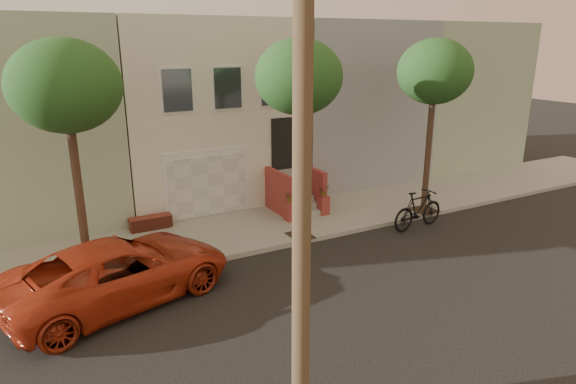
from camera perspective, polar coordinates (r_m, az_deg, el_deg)
ground at (r=13.20m, az=5.85°, el=-11.98°), size 90.00×90.00×0.00m
sidewalk at (r=17.41m, az=-4.10°, el=-4.27°), size 40.00×3.70×0.15m
house_row at (r=21.86m, az=-10.78°, el=9.52°), size 33.10×11.70×7.00m
tree_left at (r=13.45m, az=-24.02°, el=10.80°), size 2.70×2.57×6.30m
tree_mid at (r=15.43m, az=1.26°, el=12.83°), size 2.70×2.57×6.30m
tree_right at (r=18.77m, az=16.38°, el=12.91°), size 2.70×2.57×6.30m
pickup_truck at (r=13.41m, az=-18.67°, el=-8.56°), size 6.21×4.08×1.59m
motorcycle at (r=18.03m, az=14.62°, el=-1.96°), size 2.35×0.86×1.38m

